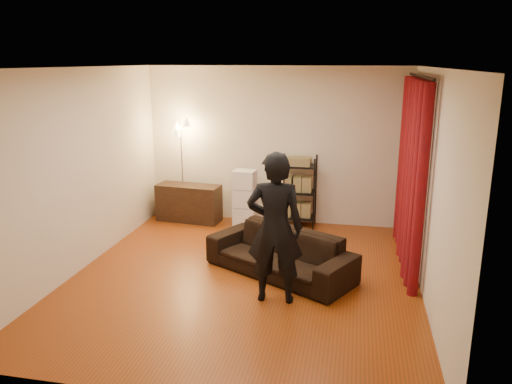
% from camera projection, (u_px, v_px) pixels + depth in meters
% --- Properties ---
extents(floor, '(5.00, 5.00, 0.00)m').
position_uv_depth(floor, '(244.00, 278.00, 6.59)').
color(floor, '#8B350F').
rests_on(floor, ground).
extents(ceiling, '(5.00, 5.00, 0.00)m').
position_uv_depth(ceiling, '(243.00, 67.00, 5.90)').
color(ceiling, white).
rests_on(ceiling, ground).
extents(wall_back, '(5.00, 0.00, 5.00)m').
position_uv_depth(wall_back, '(276.00, 146.00, 8.62)').
color(wall_back, beige).
rests_on(wall_back, ground).
extents(wall_front, '(5.00, 0.00, 5.00)m').
position_uv_depth(wall_front, '(172.00, 250.00, 3.88)').
color(wall_front, beige).
rests_on(wall_front, ground).
extents(wall_left, '(0.00, 5.00, 5.00)m').
position_uv_depth(wall_left, '(80.00, 171.00, 6.68)').
color(wall_left, beige).
rests_on(wall_left, ground).
extents(wall_right, '(0.00, 5.00, 5.00)m').
position_uv_depth(wall_right, '(431.00, 187.00, 5.81)').
color(wall_right, beige).
rests_on(wall_right, ground).
extents(curtain_rod, '(0.04, 2.65, 0.04)m').
position_uv_depth(curtain_rod, '(420.00, 76.00, 6.58)').
color(curtain_rod, black).
rests_on(curtain_rod, wall_right).
extents(curtain, '(0.22, 2.65, 2.55)m').
position_uv_depth(curtain, '(411.00, 172.00, 6.92)').
color(curtain, maroon).
rests_on(curtain, ground).
extents(sofa, '(2.15, 1.67, 0.59)m').
position_uv_depth(sofa, '(280.00, 253.00, 6.65)').
color(sofa, black).
rests_on(sofa, ground).
extents(person, '(0.69, 0.48, 1.81)m').
position_uv_depth(person, '(275.00, 228.00, 5.76)').
color(person, black).
rests_on(person, ground).
extents(media_cabinet, '(1.16, 0.53, 0.66)m').
position_uv_depth(media_cabinet, '(189.00, 203.00, 8.87)').
color(media_cabinet, '#332113').
rests_on(media_cabinet, ground).
extents(storage_boxes, '(0.41, 0.33, 0.97)m').
position_uv_depth(storage_boxes, '(245.00, 198.00, 8.61)').
color(storage_boxes, silver).
rests_on(storage_boxes, ground).
extents(wire_shelf, '(0.66, 0.56, 1.23)m').
position_uv_depth(wire_shelf, '(298.00, 192.00, 8.51)').
color(wire_shelf, black).
rests_on(wire_shelf, ground).
extents(floor_lamp, '(0.36, 0.36, 1.78)m').
position_uv_depth(floor_lamp, '(182.00, 171.00, 8.78)').
color(floor_lamp, silver).
rests_on(floor_lamp, ground).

